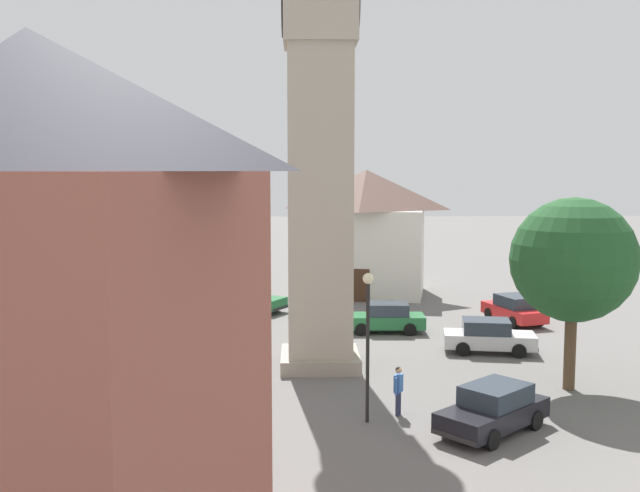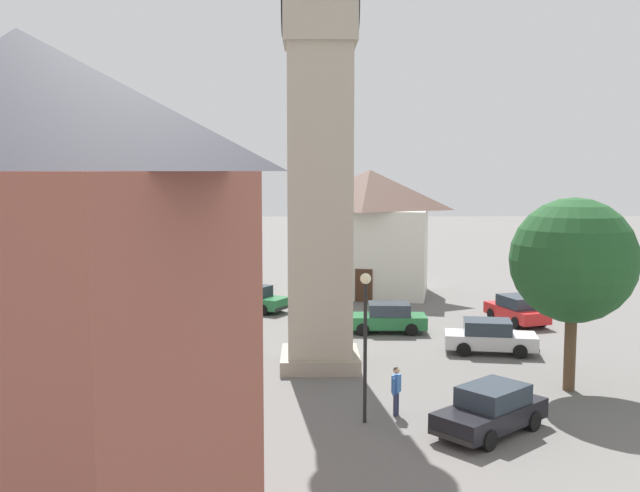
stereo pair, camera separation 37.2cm
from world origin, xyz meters
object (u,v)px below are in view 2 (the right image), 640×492
object	(u,v)px
car_silver_kerb	(37,431)
lamp_post	(365,323)
pedestrian	(396,387)
car_red_corner	(387,318)
car_white_side	(517,310)
building_terrace_right	(28,314)
car_black_far	(491,410)
tree	(573,261)
car_green_alley	(490,337)
car_blue_kerb	(253,298)
building_corner_back	(80,249)
clock_tower	(320,35)
building_shop_left	(369,231)

from	to	relation	value
car_silver_kerb	lamp_post	world-z (taller)	lamp_post
car_silver_kerb	pedestrian	bearing A→B (deg)	-73.32
car_red_corner	car_white_side	world-z (taller)	same
car_silver_kerb	building_terrace_right	world-z (taller)	building_terrace_right
car_silver_kerb	pedestrian	size ratio (longest dim) A/B	2.52
car_red_corner	car_black_far	xyz separation A→B (m)	(-14.32, -1.73, 0.00)
car_white_side	tree	world-z (taller)	tree
car_green_alley	tree	distance (m)	7.20
car_red_corner	tree	bearing A→B (deg)	-149.43
building_terrace_right	lamp_post	xyz separation A→B (m)	(9.34, -7.28, -2.23)
pedestrian	car_red_corner	bearing A→B (deg)	-4.89
car_blue_kerb	building_terrace_right	size ratio (longest dim) A/B	0.40
car_white_side	car_black_far	bearing A→B (deg)	161.02
building_corner_back	lamp_post	distance (m)	22.99
clock_tower	car_blue_kerb	size ratio (longest dim) A/B	5.34
car_white_side	lamp_post	xyz separation A→B (m)	(-15.33, 9.57, 2.59)
car_white_side	lamp_post	bearing A→B (deg)	148.04
pedestrian	car_silver_kerb	bearing A→B (deg)	106.68
building_corner_back	tree	bearing A→B (deg)	-121.88
building_terrace_right	building_corner_back	xyz separation A→B (m)	(26.93, 7.52, -1.67)
car_black_far	building_terrace_right	bearing A→B (deg)	126.51
building_shop_left	lamp_post	size ratio (longest dim) A/B	1.80
car_white_side	building_corner_back	xyz separation A→B (m)	(2.25, 24.37, 3.14)
car_blue_kerb	building_shop_left	xyz separation A→B (m)	(5.77, -7.41, 3.51)
lamp_post	clock_tower	bearing A→B (deg)	11.20
car_blue_kerb	car_black_far	world-z (taller)	same
pedestrian	building_terrace_right	bearing A→B (deg)	139.92
pedestrian	building_corner_back	bearing A→B (deg)	43.24
car_blue_kerb	lamp_post	world-z (taller)	lamp_post
car_silver_kerb	building_shop_left	size ratio (longest dim) A/B	0.47
clock_tower	car_white_side	distance (m)	19.02
car_white_side	building_corner_back	world-z (taller)	building_corner_back
car_red_corner	car_green_alley	distance (m)	6.04
car_blue_kerb	car_red_corner	size ratio (longest dim) A/B	1.05
building_shop_left	building_corner_back	world-z (taller)	building_shop_left
car_black_far	building_corner_back	distance (m)	26.60
car_red_corner	building_shop_left	size ratio (longest dim) A/B	0.46
car_white_side	building_shop_left	bearing A→B (deg)	37.52
car_black_far	building_terrace_right	size ratio (longest dim) A/B	0.38
building_shop_left	tree	bearing A→B (deg)	-164.94
car_red_corner	building_corner_back	size ratio (longest dim) A/B	0.45
car_green_alley	tree	size ratio (longest dim) A/B	0.59
car_black_far	building_corner_back	size ratio (longest dim) A/B	0.45
car_green_alley	lamp_post	bearing A→B (deg)	144.33
building_shop_left	building_corner_back	size ratio (longest dim) A/B	0.96
car_white_side	pedestrian	xyz separation A→B (m)	(-14.68, 8.44, 0.25)
car_silver_kerb	car_green_alley	bearing A→B (deg)	-54.46
pedestrian	lamp_post	world-z (taller)	lamp_post
car_black_far	tree	world-z (taller)	tree
car_white_side	building_terrace_right	world-z (taller)	building_terrace_right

